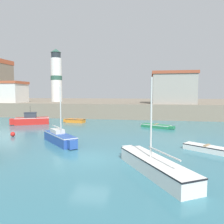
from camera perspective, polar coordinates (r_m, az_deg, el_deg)
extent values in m
plane|color=teal|center=(15.14, -5.70, -12.08)|extent=(200.00, 200.00, 0.00)
cube|color=gray|center=(56.21, 5.76, 1.71)|extent=(120.00, 40.00, 2.59)
cube|color=#237A4C|center=(28.75, 11.42, -3.60)|extent=(3.88, 2.90, 0.41)
cube|color=#237A4C|center=(27.88, 15.37, -3.95)|extent=(0.86, 0.92, 0.35)
cube|color=white|center=(28.73, 11.42, -3.27)|extent=(3.92, 2.93, 0.07)
cube|color=#997F5B|center=(28.72, 11.43, -3.11)|extent=(0.70, 1.08, 0.08)
cube|color=white|center=(18.25, 23.47, -8.77)|extent=(3.31, 2.76, 0.46)
cube|color=black|center=(18.21, 23.49, -8.19)|extent=(3.34, 2.79, 0.07)
cube|color=#997F5B|center=(18.19, 23.50, -7.95)|extent=(0.66, 0.81, 0.08)
cube|color=#284C9E|center=(20.06, -13.52, -6.72)|extent=(4.28, 4.34, 0.83)
cube|color=#284C9E|center=(17.61, -10.30, -8.30)|extent=(0.86, 0.86, 0.71)
cube|color=white|center=(19.99, -13.54, -5.66)|extent=(4.33, 4.39, 0.07)
cylinder|color=silver|center=(19.37, -13.28, 0.32)|extent=(0.10, 0.10, 4.15)
cylinder|color=silver|center=(20.45, -14.20, -3.76)|extent=(1.59, 1.63, 0.08)
cube|color=silver|center=(20.40, -14.05, -4.83)|extent=(1.63, 1.64, 0.36)
cube|color=red|center=(33.16, -20.10, -2.19)|extent=(4.73, 3.35, 0.97)
cube|color=red|center=(33.43, -24.56, -2.29)|extent=(0.97, 1.03, 0.82)
cube|color=white|center=(33.11, -20.13, -1.43)|extent=(4.77, 3.38, 0.07)
cube|color=#333842|center=(33.09, -20.54, -0.79)|extent=(1.92, 1.71, 0.67)
cube|color=#2D333D|center=(33.06, -20.56, -0.14)|extent=(2.07, 1.83, 0.08)
cylinder|color=black|center=(33.02, -20.58, 0.70)|extent=(0.04, 0.04, 0.90)
cube|color=white|center=(12.55, 11.12, -13.80)|extent=(4.28, 6.02, 0.82)
cube|color=white|center=(15.41, 4.38, -10.17)|extent=(0.94, 0.90, 0.70)
cube|color=black|center=(12.43, 11.15, -12.18)|extent=(4.32, 6.08, 0.07)
cylinder|color=silver|center=(12.36, 10.19, -1.46)|extent=(0.10, 0.10, 4.48)
cylinder|color=silver|center=(11.65, 13.23, -10.38)|extent=(1.47, 2.44, 0.08)
cube|color=orange|center=(33.53, -9.50, -2.26)|extent=(2.95, 1.58, 0.53)
cube|color=orange|center=(34.33, -11.97, -2.13)|extent=(0.62, 0.72, 0.45)
cube|color=black|center=(33.50, -9.51, -1.88)|extent=(2.98, 1.59, 0.07)
cube|color=#997F5B|center=(33.49, -9.51, -1.74)|extent=(0.35, 1.02, 0.08)
sphere|color=red|center=(24.68, -24.49, -5.28)|extent=(0.47, 0.47, 0.47)
cylinder|color=silver|center=(49.11, -14.31, 8.07)|extent=(2.35, 2.35, 9.31)
cylinder|color=#2D5647|center=(49.14, -14.33, 8.61)|extent=(2.42, 2.42, 0.90)
cylinder|color=#262D33|center=(49.69, -14.45, 14.13)|extent=(1.99, 1.99, 1.20)
cone|color=#2D5647|center=(49.86, -14.47, 15.26)|extent=(2.23, 2.23, 0.80)
cube|color=silver|center=(48.23, -25.67, 4.44)|extent=(6.58, 4.68, 3.66)
cube|color=#B25133|center=(48.28, -25.76, 6.90)|extent=(6.90, 4.92, 0.50)
cube|color=gray|center=(40.35, 15.67, 5.72)|extent=(7.12, 6.38, 5.04)
cube|color=#9E472D|center=(40.49, 15.76, 9.64)|extent=(7.47, 6.69, 0.50)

